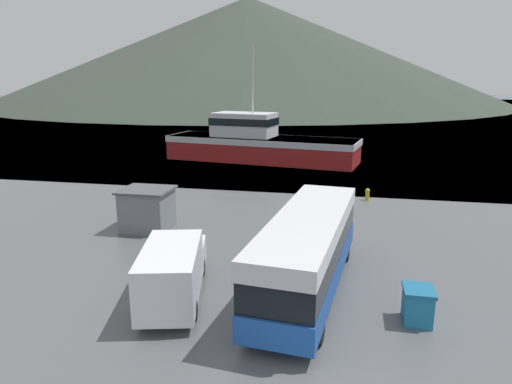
% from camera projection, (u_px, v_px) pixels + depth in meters
% --- Properties ---
extents(water_surface, '(240.00, 240.00, 0.00)m').
position_uv_depth(water_surface, '(346.00, 105.00, 147.75)').
color(water_surface, '#3D5160').
rests_on(water_surface, ground).
extents(hill_backdrop, '(175.43, 175.43, 36.30)m').
position_uv_depth(hill_backdrop, '(249.00, 51.00, 163.47)').
color(hill_backdrop, '#333D33').
rests_on(hill_backdrop, ground).
extents(tour_bus, '(3.64, 10.75, 3.17)m').
position_uv_depth(tour_bus, '(308.00, 249.00, 18.15)').
color(tour_bus, '#194799').
rests_on(tour_bus, ground).
extents(delivery_van, '(3.45, 6.52, 2.33)m').
position_uv_depth(delivery_van, '(173.00, 270.00, 17.50)').
color(delivery_van, silver).
rests_on(delivery_van, ground).
extents(fishing_boat, '(20.53, 8.62, 11.84)m').
position_uv_depth(fishing_boat, '(258.00, 143.00, 47.55)').
color(fishing_boat, maroon).
rests_on(fishing_boat, water_surface).
extents(storage_bin, '(1.05, 1.21, 1.29)m').
position_uv_depth(storage_bin, '(418.00, 305.00, 15.98)').
color(storage_bin, teal).
rests_on(storage_bin, ground).
extents(dock_kiosk, '(2.79, 2.53, 2.37)m').
position_uv_depth(dock_kiosk, '(147.00, 209.00, 25.81)').
color(dock_kiosk, slate).
rests_on(dock_kiosk, ground).
extents(mooring_bollard, '(0.32, 0.32, 0.85)m').
position_uv_depth(mooring_bollard, '(367.00, 194.00, 32.20)').
color(mooring_bollard, '#B29919').
rests_on(mooring_bollard, ground).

